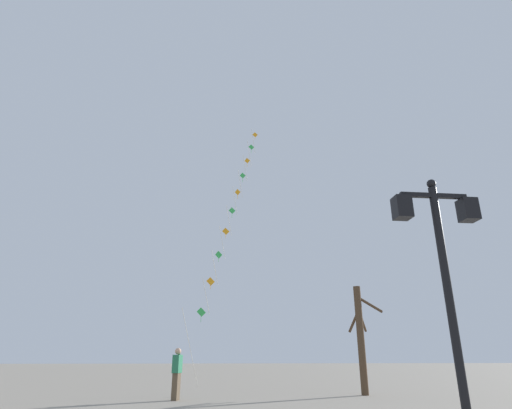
% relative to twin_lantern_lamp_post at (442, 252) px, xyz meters
% --- Properties ---
extents(ground_plane, '(160.00, 160.00, 0.00)m').
position_rel_twin_lantern_lamp_post_xyz_m(ground_plane, '(-2.85, 13.98, -3.08)').
color(ground_plane, gray).
extents(twin_lantern_lamp_post, '(1.50, 0.28, 4.42)m').
position_rel_twin_lantern_lamp_post_xyz_m(twin_lantern_lamp_post, '(0.00, 0.00, 0.00)').
color(twin_lantern_lamp_post, black).
rests_on(twin_lantern_lamp_post, ground_plane).
extents(kite_train, '(4.15, 9.94, 17.06)m').
position_rel_twin_lantern_lamp_post_xyz_m(kite_train, '(-2.94, 16.01, 6.01)').
color(kite_train, brown).
rests_on(kite_train, ground_plane).
extents(kite_flyer, '(0.34, 0.63, 1.71)m').
position_rel_twin_lantern_lamp_post_xyz_m(kite_flyer, '(-5.00, 9.40, -2.18)').
color(kite_flyer, brown).
rests_on(kite_flyer, ground_plane).
extents(bare_tree, '(1.32, 1.26, 4.21)m').
position_rel_twin_lantern_lamp_post_xyz_m(bare_tree, '(2.24, 10.75, -0.87)').
color(bare_tree, '#4C3826').
rests_on(bare_tree, ground_plane).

